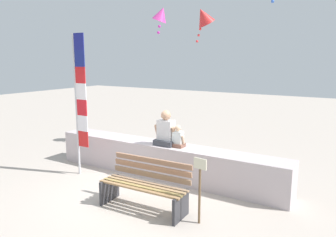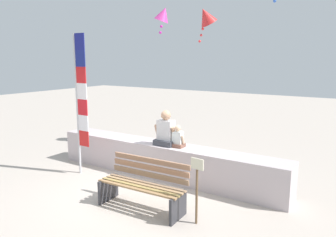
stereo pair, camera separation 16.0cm
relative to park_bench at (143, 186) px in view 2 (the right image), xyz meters
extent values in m
plane|color=#B2A599|center=(-0.58, 0.50, -0.42)|extent=(40.00, 40.00, 0.00)
cube|color=#BDAEB1|center=(-0.58, 1.53, -0.03)|extent=(5.74, 0.65, 0.78)
cube|color=#9A734C|center=(0.01, -0.25, 0.03)|extent=(1.65, 0.13, 0.03)
cube|color=#9D834B|center=(0.01, -0.14, 0.03)|extent=(1.65, 0.13, 0.03)
cube|color=#A6825A|center=(0.00, -0.03, 0.03)|extent=(1.65, 0.13, 0.03)
cube|color=#947558|center=(0.00, 0.08, 0.03)|extent=(1.65, 0.13, 0.03)
cube|color=#947359|center=(-0.01, 0.19, 0.15)|extent=(1.65, 0.11, 0.10)
cube|color=#A57559|center=(-0.01, 0.21, 0.28)|extent=(1.65, 0.11, 0.10)
cube|color=#9A7056|center=(-0.01, 0.24, 0.41)|extent=(1.65, 0.11, 0.10)
cube|color=#2D2D33|center=(-0.76, -0.11, -0.19)|extent=(0.07, 0.53, 0.45)
cube|color=#2D2D33|center=(0.77, -0.06, -0.19)|extent=(0.07, 0.53, 0.45)
cube|color=#383A42|center=(-0.48, 1.48, 0.42)|extent=(0.46, 0.38, 0.13)
cube|color=silver|center=(-0.48, 1.48, 0.71)|extent=(0.36, 0.23, 0.44)
cylinder|color=tan|center=(-0.70, 1.46, 0.66)|extent=(0.07, 0.18, 0.32)
cylinder|color=tan|center=(-0.26, 1.46, 0.66)|extent=(0.07, 0.18, 0.32)
sphere|color=tan|center=(-0.48, 1.48, 1.04)|extent=(0.22, 0.22, 0.22)
cube|color=brown|center=(-0.17, 1.48, 0.40)|extent=(0.29, 0.24, 0.08)
cube|color=white|center=(-0.17, 1.48, 0.58)|extent=(0.22, 0.14, 0.27)
cylinder|color=#D9AF8D|center=(-0.31, 1.47, 0.54)|extent=(0.05, 0.11, 0.20)
cylinder|color=#D9AF8D|center=(-0.03, 1.47, 0.54)|extent=(0.05, 0.11, 0.20)
sphere|color=#D9AF8D|center=(-0.17, 1.48, 0.78)|extent=(0.14, 0.14, 0.14)
cylinder|color=#B7B7BC|center=(-2.38, 0.66, 1.20)|extent=(0.05, 0.05, 3.24)
cube|color=red|center=(-2.21, 0.66, 0.45)|extent=(0.30, 0.02, 0.37)
cube|color=white|center=(-2.21, 0.66, 0.81)|extent=(0.30, 0.02, 0.37)
cube|color=red|center=(-2.21, 0.66, 1.18)|extent=(0.30, 0.02, 0.37)
cube|color=white|center=(-2.21, 0.66, 1.55)|extent=(0.30, 0.02, 0.37)
cube|color=red|center=(-2.21, 0.66, 1.91)|extent=(0.30, 0.02, 0.37)
cube|color=navy|center=(-2.21, 0.66, 2.28)|extent=(0.30, 0.02, 0.37)
cube|color=navy|center=(-2.21, 0.66, 2.64)|extent=(0.30, 0.02, 0.37)
cone|color=red|center=(-1.15, 4.74, 3.54)|extent=(0.84, 0.87, 0.68)
sphere|color=#EF3539|center=(-1.23, 4.80, 3.36)|extent=(0.08, 0.08, 0.08)
sphere|color=#EF3539|center=(-1.31, 4.86, 3.18)|extent=(0.08, 0.08, 0.08)
sphere|color=#EF3539|center=(-1.39, 4.92, 3.00)|extent=(0.08, 0.08, 0.08)
sphere|color=#EF3539|center=(-1.47, 4.98, 2.82)|extent=(0.08, 0.08, 0.08)
cone|color=#DB3D9E|center=(-2.04, 3.76, 3.55)|extent=(0.66, 0.59, 0.53)
sphere|color=#D129AD|center=(-2.01, 3.66, 3.37)|extent=(0.08, 0.08, 0.08)
sphere|color=#D129AD|center=(-1.98, 3.57, 3.19)|extent=(0.08, 0.08, 0.08)
sphere|color=#D129AD|center=(-1.95, 3.47, 3.01)|extent=(0.08, 0.08, 0.08)
sphere|color=blue|center=(1.04, 4.14, 3.69)|extent=(0.08, 0.08, 0.08)
cylinder|color=brown|center=(1.09, 0.00, 0.05)|extent=(0.04, 0.04, 0.93)
cube|color=beige|center=(1.09, 0.00, 0.61)|extent=(0.24, 0.06, 0.18)
camera|label=1|loc=(3.23, -4.51, 2.26)|focal=34.63mm
camera|label=2|loc=(3.37, -4.43, 2.26)|focal=34.63mm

